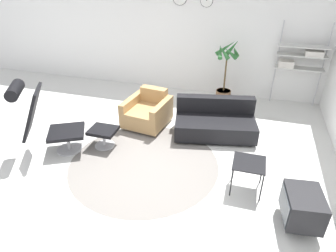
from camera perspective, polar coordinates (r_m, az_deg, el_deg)
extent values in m
plane|color=silver|center=(5.13, -3.21, -6.33)|extent=(12.00, 12.00, 0.00)
cube|color=white|center=(7.36, 4.92, 17.03)|extent=(12.00, 0.06, 2.80)
cylinder|color=black|center=(7.15, 7.38, 22.60)|extent=(0.28, 0.01, 0.28)
cylinder|color=white|center=(7.15, 7.37, 22.60)|extent=(0.26, 0.02, 0.26)
cylinder|color=slate|center=(5.04, -4.60, -7.11)|extent=(2.48, 2.48, 0.01)
cylinder|color=#BCBCC1|center=(5.63, -18.21, -4.20)|extent=(0.59, 0.59, 0.02)
cylinder|color=#BCBCC1|center=(5.55, -18.48, -2.80)|extent=(0.06, 0.06, 0.31)
cube|color=black|center=(5.45, -18.80, -1.09)|extent=(0.79, 0.77, 0.06)
cube|color=black|center=(5.35, -24.46, 2.40)|extent=(0.60, 0.67, 0.82)
cylinder|color=black|center=(5.24, -27.15, 6.08)|extent=(0.41, 0.54, 0.20)
cylinder|color=#BCBCC1|center=(5.57, -11.93, -3.61)|extent=(0.36, 0.36, 0.02)
cylinder|color=#BCBCC1|center=(5.49, -12.09, -2.33)|extent=(0.05, 0.05, 0.27)
cube|color=black|center=(5.41, -12.27, -0.84)|extent=(0.48, 0.40, 0.06)
cube|color=silver|center=(6.11, -3.96, 0.45)|extent=(0.73, 0.78, 0.06)
cube|color=#AD8451|center=(6.02, -4.02, 2.03)|extent=(0.65, 0.91, 0.32)
cube|color=#AD8451|center=(6.15, -2.68, 5.97)|extent=(0.56, 0.25, 0.31)
cube|color=#AD8451|center=(5.85, -1.16, 2.15)|extent=(0.23, 0.86, 0.49)
cube|color=#AD8451|center=(6.13, -6.81, 3.32)|extent=(0.23, 0.86, 0.49)
cube|color=black|center=(5.82, 8.78, -1.52)|extent=(1.45, 0.94, 0.05)
cube|color=black|center=(5.73, 8.91, 0.01)|extent=(1.62, 1.08, 0.31)
cube|color=black|center=(5.86, 9.00, 4.13)|extent=(1.50, 0.49, 0.32)
cube|color=black|center=(4.39, 15.23, -6.80)|extent=(0.45, 0.45, 0.02)
cylinder|color=black|center=(4.38, 11.95, -10.55)|extent=(0.02, 0.02, 0.47)
cylinder|color=black|center=(4.39, 17.37, -11.28)|extent=(0.02, 0.02, 0.47)
cylinder|color=black|center=(4.70, 12.47, -7.39)|extent=(0.02, 0.02, 0.47)
cylinder|color=black|center=(4.71, 17.47, -8.08)|extent=(0.02, 0.02, 0.47)
cylinder|color=black|center=(4.36, 23.55, -16.28)|extent=(0.32, 0.32, 0.12)
cube|color=black|center=(4.19, 24.27, -13.83)|extent=(0.50, 0.61, 0.39)
cube|color=#282D33|center=(4.13, 21.24, -13.77)|extent=(0.07, 0.50, 0.33)
cylinder|color=brown|center=(7.14, 10.43, 5.58)|extent=(0.34, 0.34, 0.29)
cylinder|color=#382819|center=(7.09, 10.53, 6.59)|extent=(0.31, 0.31, 0.02)
cylinder|color=brown|center=(6.94, 10.84, 9.69)|extent=(0.04, 0.04, 0.80)
cone|color=#2D6B33|center=(6.73, 12.71, 13.71)|extent=(0.17, 0.42, 0.35)
cone|color=#2D6B33|center=(6.87, 12.18, 14.43)|extent=(0.35, 0.30, 0.42)
cone|color=#2D6B33|center=(6.96, 10.87, 14.40)|extent=(0.46, 0.25, 0.35)
cone|color=#2D6B33|center=(6.77, 9.92, 13.76)|extent=(0.16, 0.38, 0.29)
cone|color=#2D6B33|center=(6.69, 10.63, 13.56)|extent=(0.32, 0.24, 0.29)
cone|color=#2D6B33|center=(6.66, 11.81, 13.44)|extent=(0.35, 0.27, 0.31)
cylinder|color=#BCBCC1|center=(7.23, 19.97, 11.20)|extent=(0.03, 0.03, 1.84)
cylinder|color=#BCBCC1|center=(7.36, 27.36, 9.95)|extent=(0.03, 0.03, 1.84)
cube|color=silver|center=(7.18, 23.72, 10.03)|extent=(1.01, 0.28, 0.02)
cube|color=silver|center=(7.10, 24.19, 12.19)|extent=(1.01, 0.28, 0.02)
cube|color=silver|center=(7.05, 24.51, 13.63)|extent=(1.01, 0.28, 0.02)
cube|color=beige|center=(7.11, 21.59, 10.99)|extent=(0.30, 0.24, 0.14)
cube|color=silver|center=(7.10, 26.09, 12.35)|extent=(0.35, 0.24, 0.11)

